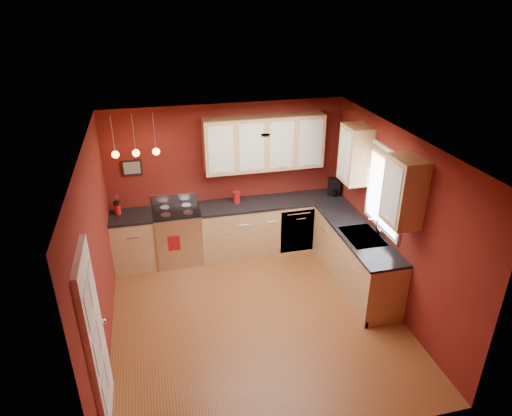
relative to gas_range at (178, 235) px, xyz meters
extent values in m
plane|color=brown|center=(0.92, -1.80, -0.48)|extent=(4.20, 4.20, 0.00)
cube|color=white|center=(0.92, -1.80, 2.12)|extent=(4.00, 4.20, 0.02)
cube|color=maroon|center=(0.92, 0.30, 0.82)|extent=(4.00, 0.02, 2.60)
cube|color=maroon|center=(0.92, -3.90, 0.82)|extent=(4.00, 0.02, 2.60)
cube|color=maroon|center=(-1.08, -1.80, 0.82)|extent=(0.02, 4.20, 2.60)
cube|color=maroon|center=(2.92, -1.80, 0.82)|extent=(0.02, 4.20, 2.60)
cube|color=tan|center=(-0.73, 0.00, -0.03)|extent=(0.70, 0.60, 0.90)
cube|color=tan|center=(1.65, 0.00, -0.03)|extent=(2.54, 0.60, 0.90)
cube|color=tan|center=(2.62, -1.35, -0.03)|extent=(0.60, 2.10, 0.90)
cube|color=black|center=(-0.73, 0.00, 0.44)|extent=(0.70, 0.62, 0.04)
cube|color=black|center=(1.65, 0.00, 0.44)|extent=(2.54, 0.62, 0.04)
cube|color=black|center=(2.62, -1.35, 0.44)|extent=(0.62, 2.10, 0.04)
cube|color=silver|center=(0.00, 0.00, -0.02)|extent=(0.76, 0.64, 0.92)
cube|color=black|center=(0.00, -0.30, 0.00)|extent=(0.55, 0.02, 0.32)
cylinder|color=silver|center=(0.00, -0.31, 0.24)|extent=(0.60, 0.02, 0.02)
cube|color=black|center=(0.00, 0.00, 0.45)|extent=(0.76, 0.60, 0.03)
cylinder|color=#9A999F|center=(-0.18, -0.14, 0.47)|extent=(0.16, 0.16, 0.01)
cylinder|color=#9A999F|center=(0.18, -0.14, 0.47)|extent=(0.16, 0.16, 0.01)
cylinder|color=#9A999F|center=(-0.18, 0.14, 0.47)|extent=(0.16, 0.16, 0.01)
cylinder|color=#9A999F|center=(0.18, 0.14, 0.47)|extent=(0.16, 0.16, 0.01)
cube|color=silver|center=(0.00, 0.30, 0.55)|extent=(0.76, 0.04, 0.16)
cube|color=silver|center=(2.02, -0.29, -0.03)|extent=(0.60, 0.02, 0.80)
cube|color=#9A999F|center=(2.62, -1.50, 0.43)|extent=(0.50, 0.70, 0.05)
cube|color=black|center=(2.62, -1.33, 0.42)|extent=(0.42, 0.30, 0.02)
cube|color=black|center=(2.62, -1.67, 0.42)|extent=(0.42, 0.30, 0.02)
cylinder|color=white|center=(2.84, -1.50, 0.60)|extent=(0.02, 0.02, 0.28)
cylinder|color=white|center=(2.77, -1.50, 0.73)|extent=(0.16, 0.02, 0.02)
cube|color=white|center=(2.90, -1.50, 1.17)|extent=(0.04, 1.02, 1.22)
cube|color=white|center=(2.89, -1.50, 1.17)|extent=(0.01, 0.90, 1.10)
cube|color=#976B4B|center=(2.87, -1.50, 1.54)|extent=(0.02, 0.96, 0.36)
cube|color=white|center=(-1.05, -3.00, 0.54)|extent=(0.06, 0.82, 2.05)
cube|color=silver|center=(-1.02, -3.18, 1.12)|extent=(0.00, 0.28, 0.40)
cube|color=silver|center=(-1.02, -2.82, 1.12)|extent=(0.00, 0.28, 0.40)
cube|color=silver|center=(-1.02, -3.18, 0.57)|extent=(0.00, 0.28, 0.40)
cube|color=silver|center=(-1.02, -2.82, 0.57)|extent=(0.00, 0.28, 0.40)
cube|color=silver|center=(-1.02, -3.18, 0.02)|extent=(0.00, 0.28, 0.40)
cube|color=silver|center=(-1.02, -2.82, 0.02)|extent=(0.00, 0.28, 0.40)
sphere|color=white|center=(-0.99, -2.67, 0.52)|extent=(0.06, 0.06, 0.06)
cube|color=tan|center=(1.52, 0.12, 1.47)|extent=(2.00, 0.35, 0.90)
cube|color=tan|center=(2.75, -1.48, 1.47)|extent=(0.35, 1.95, 0.90)
cube|color=black|center=(-0.63, 0.28, 1.17)|extent=(0.32, 0.03, 0.26)
cylinder|color=#9A999F|center=(-0.83, -0.05, 1.82)|extent=(0.01, 0.01, 0.60)
sphere|color=#FFA53F|center=(-0.83, -0.05, 1.52)|extent=(0.11, 0.11, 0.11)
cylinder|color=#9A999F|center=(-0.53, -0.05, 1.82)|extent=(0.01, 0.01, 0.60)
sphere|color=#FFA53F|center=(-0.53, -0.05, 1.52)|extent=(0.11, 0.11, 0.11)
cylinder|color=#9A999F|center=(-0.23, -0.05, 1.82)|extent=(0.01, 0.01, 0.60)
sphere|color=#FFA53F|center=(-0.23, -0.05, 1.52)|extent=(0.11, 0.11, 0.11)
cylinder|color=maroon|center=(1.03, 0.08, 0.55)|extent=(0.12, 0.12, 0.18)
cylinder|color=maroon|center=(1.03, 0.08, 0.65)|extent=(0.13, 0.13, 0.02)
cylinder|color=maroon|center=(-0.93, 0.10, 0.54)|extent=(0.10, 0.10, 0.16)
imported|color=maroon|center=(-0.93, 0.10, 0.69)|extent=(0.13, 0.13, 0.19)
cube|color=black|center=(2.77, 0.00, 0.61)|extent=(0.25, 0.23, 0.30)
cylinder|color=black|center=(2.77, -0.06, 0.53)|extent=(0.15, 0.15, 0.14)
imported|color=white|center=(2.87, -1.57, 0.55)|extent=(0.08, 0.09, 0.17)
cube|color=maroon|center=(-0.10, -0.33, 0.04)|extent=(0.20, 0.01, 0.27)
camera|label=1|loc=(-0.29, -6.86, 3.80)|focal=32.00mm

